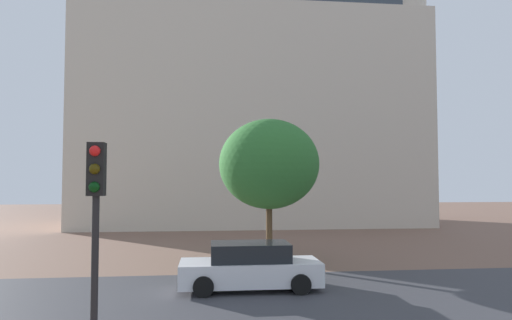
{
  "coord_description": "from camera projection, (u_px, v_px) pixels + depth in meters",
  "views": [
    {
      "loc": [
        -1.53,
        -2.76,
        3.52
      ],
      "look_at": [
        0.08,
        12.29,
        4.26
      ],
      "focal_mm": 31.26,
      "sensor_mm": 36.0,
      "label": 1
    }
  ],
  "objects": [
    {
      "name": "traffic_light_pole",
      "position": [
        95.0,
        216.0,
        7.45
      ],
      "size": [
        0.28,
        0.34,
        4.18
      ],
      "color": "black",
      "rests_on": "ground_plane"
    },
    {
      "name": "car_white",
      "position": [
        250.0,
        267.0,
        14.61
      ],
      "size": [
        4.58,
        1.97,
        1.51
      ],
      "color": "silver",
      "rests_on": "ground_plane"
    },
    {
      "name": "tree_curb_far",
      "position": [
        269.0,
        164.0,
        19.01
      ],
      "size": [
        4.27,
        4.27,
        6.2
      ],
      "color": "#4C3823",
      "rests_on": "ground_plane"
    },
    {
      "name": "landmark_building",
      "position": [
        256.0,
        98.0,
        38.2
      ],
      "size": [
        27.79,
        11.34,
        35.29
      ],
      "color": "beige",
      "rests_on": "ground_plane"
    },
    {
      "name": "ground_plane",
      "position": [
        262.0,
        305.0,
        12.66
      ],
      "size": [
        120.0,
        120.0,
        0.0
      ],
      "primitive_type": "plane",
      "color": "brown"
    },
    {
      "name": "street_asphalt_strip",
      "position": [
        262.0,
        305.0,
        12.65
      ],
      "size": [
        120.0,
        8.87,
        0.0
      ],
      "primitive_type": "cube",
      "color": "#38383D",
      "rests_on": "ground_plane"
    }
  ]
}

